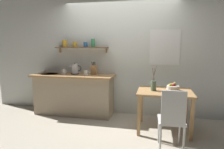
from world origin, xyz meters
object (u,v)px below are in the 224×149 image
(fruit_bowl, at_px, (173,87))
(knife_block, at_px, (94,70))
(dining_chair_near, at_px, (172,118))
(electric_kettle, at_px, (75,69))
(coffee_mug_spare, at_px, (86,73))
(dining_table, at_px, (165,97))
(twig_vase, at_px, (154,85))
(coffee_mug_by_sink, at_px, (64,72))

(fruit_bowl, relative_size, knife_block, 0.78)
(knife_block, bearing_deg, dining_chair_near, -39.42)
(electric_kettle, bearing_deg, coffee_mug_spare, -22.35)
(dining_table, xyz_separation_m, electric_kettle, (-1.95, 0.53, 0.40))
(twig_vase, xyz_separation_m, knife_block, (-1.30, 0.58, 0.18))
(coffee_mug_spare, bearing_deg, fruit_bowl, -10.56)
(dining_table, distance_m, fruit_bowl, 0.24)
(dining_table, bearing_deg, coffee_mug_by_sink, 167.80)
(dining_table, bearing_deg, fruit_bowl, 24.91)
(dining_table, distance_m, dining_chair_near, 0.76)
(dining_table, height_order, electric_kettle, electric_kettle)
(dining_table, relative_size, dining_chair_near, 1.01)
(fruit_bowl, bearing_deg, electric_kettle, 167.64)
(dining_chair_near, relative_size, twig_vase, 2.13)
(fruit_bowl, height_order, knife_block, knife_block)
(twig_vase, relative_size, coffee_mug_by_sink, 3.36)
(dining_table, xyz_separation_m, knife_block, (-1.51, 0.55, 0.40))
(coffee_mug_by_sink, xyz_separation_m, coffee_mug_spare, (0.56, -0.08, -0.00))
(dining_table, distance_m, coffee_mug_spare, 1.72)
(fruit_bowl, bearing_deg, twig_vase, -164.36)
(electric_kettle, xyz_separation_m, coffee_mug_by_sink, (-0.26, -0.05, -0.06))
(twig_vase, bearing_deg, dining_chair_near, -68.63)
(electric_kettle, xyz_separation_m, knife_block, (0.44, 0.03, -0.00))
(dining_chair_near, height_order, twig_vase, twig_vase)
(fruit_bowl, height_order, twig_vase, twig_vase)
(twig_vase, relative_size, knife_block, 1.55)
(twig_vase, xyz_separation_m, coffee_mug_spare, (-1.44, 0.43, 0.12))
(dining_table, xyz_separation_m, twig_vase, (-0.20, -0.03, 0.22))
(electric_kettle, distance_m, knife_block, 0.44)
(fruit_bowl, distance_m, electric_kettle, 2.15)
(dining_table, xyz_separation_m, coffee_mug_by_sink, (-2.20, 0.48, 0.34))
(knife_block, bearing_deg, twig_vase, -24.10)
(electric_kettle, bearing_deg, knife_block, 3.68)
(dining_chair_near, distance_m, knife_block, 2.11)
(knife_block, relative_size, coffee_mug_spare, 2.22)
(dining_chair_near, bearing_deg, knife_block, 140.58)
(electric_kettle, bearing_deg, twig_vase, -17.66)
(twig_vase, bearing_deg, fruit_bowl, 15.64)
(electric_kettle, distance_m, coffee_mug_by_sink, 0.27)
(coffee_mug_by_sink, bearing_deg, dining_chair_near, -28.26)
(knife_block, distance_m, coffee_mug_spare, 0.21)
(twig_vase, height_order, coffee_mug_by_sink, twig_vase)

